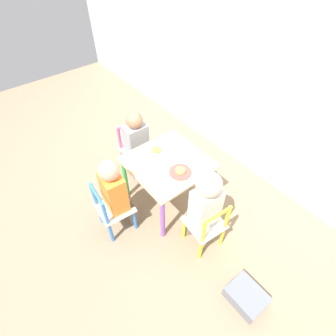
{
  "coord_description": "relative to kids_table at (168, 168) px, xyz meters",
  "views": [
    {
      "loc": [
        1.15,
        -0.93,
        1.94
      ],
      "look_at": [
        0.0,
        0.0,
        0.41
      ],
      "focal_mm": 28.0,
      "sensor_mm": 36.0,
      "label": 1
    }
  ],
  "objects": [
    {
      "name": "plate_left",
      "position": [
        -0.15,
        0.0,
        0.08
      ],
      "size": [
        0.17,
        0.17,
        0.03
      ],
      "color": "white",
      "rests_on": "kids_table"
    },
    {
      "name": "plate_right",
      "position": [
        0.15,
        0.0,
        0.08
      ],
      "size": [
        0.17,
        0.17,
        0.03
      ],
      "color": "#E54C47",
      "rests_on": "kids_table"
    },
    {
      "name": "chair_pink",
      "position": [
        -0.52,
        0.01,
        -0.17
      ],
      "size": [
        0.27,
        0.27,
        0.5
      ],
      "rotation": [
        0.0,
        0.0,
        1.55
      ],
      "color": "silver",
      "rests_on": "ground_plane"
    },
    {
      "name": "storage_bin",
      "position": [
        1.01,
        -0.13,
        -0.36
      ],
      "size": [
        0.25,
        0.21,
        0.1
      ],
      "color": "slate",
      "rests_on": "ground_plane"
    },
    {
      "name": "chair_yellow",
      "position": [
        0.52,
        -0.05,
        -0.17
      ],
      "size": [
        0.28,
        0.28,
        0.5
      ],
      "rotation": [
        0.0,
        0.0,
        -1.67
      ],
      "color": "silver",
      "rests_on": "ground_plane"
    },
    {
      "name": "child_front",
      "position": [
        -0.04,
        -0.46,
        0.02
      ],
      "size": [
        0.21,
        0.22,
        0.74
      ],
      "rotation": [
        0.0,
        0.0,
        -3.23
      ],
      "color": "#7A6B5B",
      "rests_on": "ground_plane"
    },
    {
      "name": "ground_plane",
      "position": [
        0.0,
        0.0,
        -0.41
      ],
      "size": [
        6.0,
        6.0,
        0.0
      ],
      "primitive_type": "plane",
      "color": "#8C755B"
    },
    {
      "name": "house_wall",
      "position": [
        0.0,
        0.92,
        0.89
      ],
      "size": [
        6.0,
        0.06,
        2.6
      ],
      "color": "silver",
      "rests_on": "ground_plane"
    },
    {
      "name": "chair_blue",
      "position": [
        -0.05,
        -0.52,
        -0.17
      ],
      "size": [
        0.28,
        0.28,
        0.5
      ],
      "rotation": [
        0.0,
        0.0,
        -3.23
      ],
      "color": "silver",
      "rests_on": "ground_plane"
    },
    {
      "name": "child_left",
      "position": [
        -0.46,
        0.01,
        -0.01
      ],
      "size": [
        0.21,
        0.2,
        0.68
      ],
      "rotation": [
        0.0,
        0.0,
        1.55
      ],
      "color": "#7A6B5B",
      "rests_on": "ground_plane"
    },
    {
      "name": "child_right",
      "position": [
        0.46,
        -0.05,
        0.05
      ],
      "size": [
        0.23,
        0.21,
        0.76
      ],
      "rotation": [
        0.0,
        0.0,
        -1.67
      ],
      "color": "#7A6B5B",
      "rests_on": "ground_plane"
    },
    {
      "name": "kids_table",
      "position": [
        0.0,
        0.0,
        0.0
      ],
      "size": [
        0.6,
        0.6,
        0.48
      ],
      "color": "beige",
      "rests_on": "ground_plane"
    }
  ]
}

